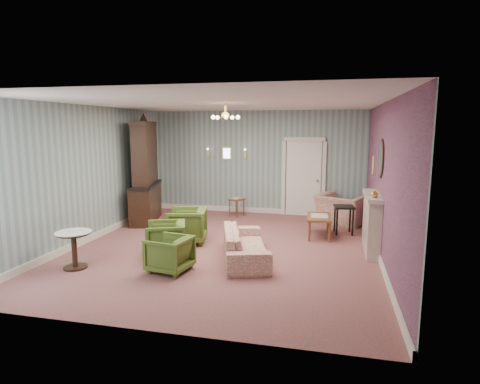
% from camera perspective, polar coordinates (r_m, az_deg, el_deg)
% --- Properties ---
extents(floor, '(7.00, 7.00, 0.00)m').
position_cam_1_polar(floor, '(8.29, -1.99, -7.91)').
color(floor, '#905853').
rests_on(floor, ground).
extents(ceiling, '(7.00, 7.00, 0.00)m').
position_cam_1_polar(ceiling, '(7.94, -2.11, 12.53)').
color(ceiling, white).
rests_on(ceiling, ground).
extents(wall_back, '(6.00, 0.00, 6.00)m').
position_cam_1_polar(wall_back, '(11.38, 2.54, 4.21)').
color(wall_back, gray).
rests_on(wall_back, ground).
extents(wall_front, '(6.00, 0.00, 6.00)m').
position_cam_1_polar(wall_front, '(4.74, -13.11, -3.09)').
color(wall_front, gray).
rests_on(wall_front, ground).
extents(wall_left, '(0.00, 7.00, 7.00)m').
position_cam_1_polar(wall_left, '(9.23, -20.36, 2.48)').
color(wall_left, gray).
rests_on(wall_left, ground).
extents(wall_right, '(0.00, 7.00, 7.00)m').
position_cam_1_polar(wall_right, '(7.77, 19.85, 1.34)').
color(wall_right, gray).
rests_on(wall_right, ground).
extents(wall_right_floral, '(0.00, 7.00, 7.00)m').
position_cam_1_polar(wall_right_floral, '(7.77, 19.74, 1.35)').
color(wall_right_floral, '#B75B6E').
rests_on(wall_right_floral, ground).
extents(door, '(1.12, 0.12, 2.16)m').
position_cam_1_polar(door, '(11.22, 9.04, 2.14)').
color(door, white).
rests_on(door, floor).
extents(olive_chair_a, '(0.72, 0.75, 0.67)m').
position_cam_1_polar(olive_chair_a, '(6.99, -10.02, -8.44)').
color(olive_chair_a, '#4D6824').
rests_on(olive_chair_a, floor).
extents(olive_chair_b, '(0.88, 0.91, 0.73)m').
position_cam_1_polar(olive_chair_b, '(7.79, -10.53, -6.38)').
color(olive_chair_b, '#4D6824').
rests_on(olive_chair_b, floor).
extents(olive_chair_c, '(0.89, 0.93, 0.81)m').
position_cam_1_polar(olive_chair_c, '(8.64, -7.59, -4.50)').
color(olive_chair_c, '#4D6824').
rests_on(olive_chair_c, floor).
extents(sofa_chintz, '(1.10, 2.02, 0.76)m').
position_cam_1_polar(sofa_chintz, '(7.49, 0.75, -6.75)').
color(sofa_chintz, '#A24441').
rests_on(sofa_chintz, floor).
extents(wingback_chair, '(1.35, 1.17, 0.99)m').
position_cam_1_polar(wingback_chair, '(10.55, 14.29, -1.69)').
color(wingback_chair, '#A24441').
rests_on(wingback_chair, floor).
extents(dresser, '(0.95, 1.73, 2.74)m').
position_cam_1_polar(dresser, '(10.61, -13.43, 3.17)').
color(dresser, black).
rests_on(dresser, floor).
extents(fireplace, '(0.30, 1.40, 1.16)m').
position_cam_1_polar(fireplace, '(8.30, 18.24, -4.21)').
color(fireplace, beige).
rests_on(fireplace, floor).
extents(mantel_vase, '(0.15, 0.15, 0.15)m').
position_cam_1_polar(mantel_vase, '(7.78, 18.59, -0.19)').
color(mantel_vase, gold).
rests_on(mantel_vase, fireplace).
extents(oval_mirror, '(0.04, 0.76, 0.84)m').
position_cam_1_polar(oval_mirror, '(8.12, 19.40, 4.52)').
color(oval_mirror, white).
rests_on(oval_mirror, wall_right).
extents(framed_print, '(0.04, 0.34, 0.42)m').
position_cam_1_polar(framed_print, '(9.48, 18.50, 3.65)').
color(framed_print, gold).
rests_on(framed_print, wall_right).
extents(coffee_table, '(0.57, 0.97, 0.49)m').
position_cam_1_polar(coffee_table, '(9.19, 11.19, -4.80)').
color(coffee_table, brown).
rests_on(coffee_table, floor).
extents(side_table_black, '(0.50, 0.50, 0.66)m').
position_cam_1_polar(side_table_black, '(9.53, 14.54, -3.88)').
color(side_table_black, black).
rests_on(side_table_black, floor).
extents(pedestal_table, '(0.77, 0.77, 0.66)m').
position_cam_1_polar(pedestal_table, '(7.60, -22.52, -7.62)').
color(pedestal_table, black).
rests_on(pedestal_table, floor).
extents(nesting_table, '(0.45, 0.50, 0.54)m').
position_cam_1_polar(nesting_table, '(11.04, -0.47, -2.13)').
color(nesting_table, brown).
rests_on(nesting_table, floor).
extents(gilt_mirror_back, '(0.28, 0.06, 0.36)m').
position_cam_1_polar(gilt_mirror_back, '(11.52, -1.91, 5.53)').
color(gilt_mirror_back, gold).
rests_on(gilt_mirror_back, wall_back).
extents(sconce_left, '(0.16, 0.12, 0.30)m').
position_cam_1_polar(sconce_left, '(11.66, -4.56, 5.54)').
color(sconce_left, gold).
rests_on(sconce_left, wall_back).
extents(sconce_right, '(0.16, 0.12, 0.30)m').
position_cam_1_polar(sconce_right, '(11.37, 0.75, 5.48)').
color(sconce_right, gold).
rests_on(sconce_right, wall_back).
extents(chandelier, '(0.56, 0.56, 0.36)m').
position_cam_1_polar(chandelier, '(7.93, -2.10, 10.58)').
color(chandelier, gold).
rests_on(chandelier, ceiling).
extents(burgundy_cushion, '(0.41, 0.28, 0.39)m').
position_cam_1_polar(burgundy_cushion, '(10.41, 14.03, -1.92)').
color(burgundy_cushion, maroon).
rests_on(burgundy_cushion, wingback_chair).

